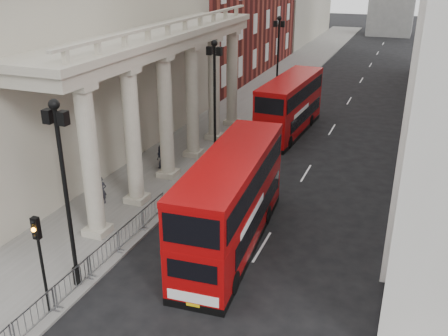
% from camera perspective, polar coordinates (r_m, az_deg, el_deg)
% --- Properties ---
extents(sidewalk_west, '(6.00, 140.00, 0.12)m').
position_cam_1_polar(sidewalk_west, '(45.34, 0.95, 5.79)').
color(sidewalk_west, slate).
rests_on(sidewalk_west, ground).
extents(sidewalk_east, '(3.00, 140.00, 0.12)m').
position_cam_1_polar(sidewalk_east, '(42.82, 22.16, 3.03)').
color(sidewalk_east, slate).
rests_on(sidewalk_east, ground).
extents(kerb, '(0.20, 140.00, 0.14)m').
position_cam_1_polar(kerb, '(44.45, 4.53, 5.38)').
color(kerb, slate).
rests_on(kerb, ground).
extents(portico_building, '(9.00, 28.00, 12.00)m').
position_cam_1_polar(portico_building, '(37.18, -16.83, 10.50)').
color(portico_building, '#A59F8A').
rests_on(portico_building, ground).
extents(lamp_post_south, '(1.05, 0.44, 8.32)m').
position_cam_1_polar(lamp_post_south, '(21.08, -17.74, -1.77)').
color(lamp_post_south, black).
rests_on(lamp_post_south, sidewalk_west).
extents(lamp_post_mid, '(1.05, 0.44, 8.32)m').
position_cam_1_polar(lamp_post_mid, '(34.22, -1.07, 8.59)').
color(lamp_post_mid, black).
rests_on(lamp_post_mid, sidewalk_west).
extents(lamp_post_north, '(1.05, 0.44, 8.32)m').
position_cam_1_polar(lamp_post_north, '(49.09, 6.18, 12.79)').
color(lamp_post_north, black).
rests_on(lamp_post_north, sidewalk_west).
extents(traffic_light, '(0.28, 0.33, 4.30)m').
position_cam_1_polar(traffic_light, '(20.50, -20.38, -8.58)').
color(traffic_light, black).
rests_on(traffic_light, sidewalk_west).
extents(crowd_barriers, '(0.50, 18.75, 1.10)m').
position_cam_1_polar(crowd_barriers, '(21.87, -18.77, -13.86)').
color(crowd_barriers, gray).
rests_on(crowd_barriers, sidewalk_west).
extents(bus_near, '(3.45, 11.26, 4.79)m').
position_cam_1_polar(bus_near, '(24.28, 0.88, -3.59)').
color(bus_near, '#950608').
rests_on(bus_near, ground).
extents(bus_far, '(3.11, 10.66, 4.55)m').
position_cam_1_polar(bus_far, '(41.22, 7.57, 7.21)').
color(bus_far, '#A30708').
rests_on(bus_far, ground).
extents(pedestrian_a, '(0.68, 0.57, 1.61)m').
position_cam_1_polar(pedestrian_a, '(29.76, -13.82, -2.49)').
color(pedestrian_a, black).
rests_on(pedestrian_a, sidewalk_west).
extents(pedestrian_b, '(0.84, 0.71, 1.55)m').
position_cam_1_polar(pedestrian_b, '(35.38, -6.69, 2.09)').
color(pedestrian_b, black).
rests_on(pedestrian_b, sidewalk_west).
extents(pedestrian_c, '(0.97, 0.82, 1.68)m').
position_cam_1_polar(pedestrian_c, '(33.95, -7.10, 1.29)').
color(pedestrian_c, black).
rests_on(pedestrian_c, sidewalk_west).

